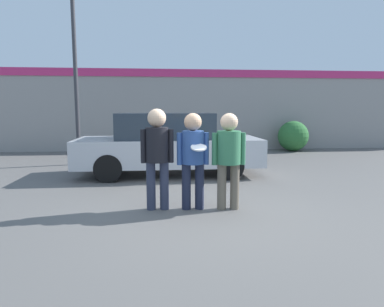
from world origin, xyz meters
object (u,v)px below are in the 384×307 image
(person_middle_with_frisbee, at_px, (193,153))
(parked_car_near, at_px, (168,144))
(person_right, at_px, (229,153))
(street_lamp, at_px, (85,50))
(person_left, at_px, (157,150))
(shrub, at_px, (293,136))

(person_middle_with_frisbee, relative_size, parked_car_near, 0.35)
(person_middle_with_frisbee, height_order, person_right, person_middle_with_frisbee)
(person_right, bearing_deg, street_lamp, 122.91)
(person_left, relative_size, street_lamp, 0.31)
(person_middle_with_frisbee, relative_size, street_lamp, 0.30)
(person_right, bearing_deg, person_middle_with_frisbee, 173.80)
(person_middle_with_frisbee, bearing_deg, shrub, 57.62)
(person_left, bearing_deg, person_right, -5.15)
(street_lamp, bearing_deg, person_middle_with_frisbee, -61.75)
(person_middle_with_frisbee, xyz_separation_m, parked_car_near, (-0.32, 3.07, -0.17))
(person_middle_with_frisbee, distance_m, shrub, 8.87)
(person_middle_with_frisbee, bearing_deg, street_lamp, 118.25)
(person_right, xyz_separation_m, parked_car_near, (-0.91, 3.13, -0.18))
(person_right, xyz_separation_m, street_lamp, (-3.23, 4.99, 2.41))
(person_left, bearing_deg, parked_car_near, 85.09)
(street_lamp, xyz_separation_m, shrub, (7.39, 2.56, -2.77))
(parked_car_near, bearing_deg, person_right, -73.84)
(person_middle_with_frisbee, height_order, parked_car_near, person_middle_with_frisbee)
(person_right, relative_size, shrub, 1.34)
(person_left, xyz_separation_m, parked_car_near, (0.26, 3.02, -0.22))
(person_right, height_order, street_lamp, street_lamp)
(person_left, relative_size, person_middle_with_frisbee, 1.04)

